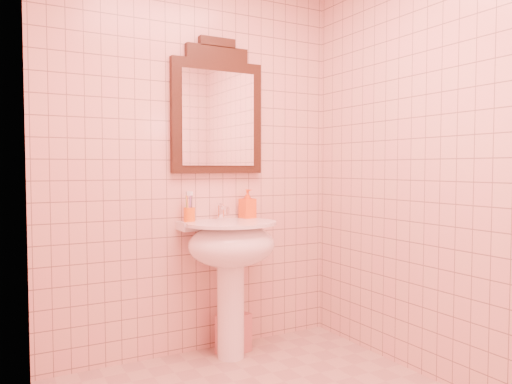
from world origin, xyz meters
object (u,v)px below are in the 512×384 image
pedestal_sink (231,254)px  mirror (217,111)px  towel (234,333)px  soap_dispenser (247,204)px  toothbrush_cup (189,214)px

pedestal_sink → mirror: size_ratio=0.99×
towel → soap_dispenser: bearing=28.7°
mirror → soap_dispenser: bearing=-12.1°
pedestal_sink → mirror: bearing=90.0°
pedestal_sink → towel: pedestal_sink is taller
toothbrush_cup → soap_dispenser: size_ratio=0.85×
mirror → soap_dispenser: 0.64m
mirror → toothbrush_cup: (-0.22, -0.05, -0.66)m
toothbrush_cup → soap_dispenser: (0.42, 0.01, 0.05)m
soap_dispenser → toothbrush_cup: bearing=174.6°
mirror → towel: mirror is taller
pedestal_sink → toothbrush_cup: (-0.22, 0.15, 0.25)m
soap_dispenser → towel: 0.85m
soap_dispenser → towel: size_ratio=0.79×
towel → mirror: bearing=113.9°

